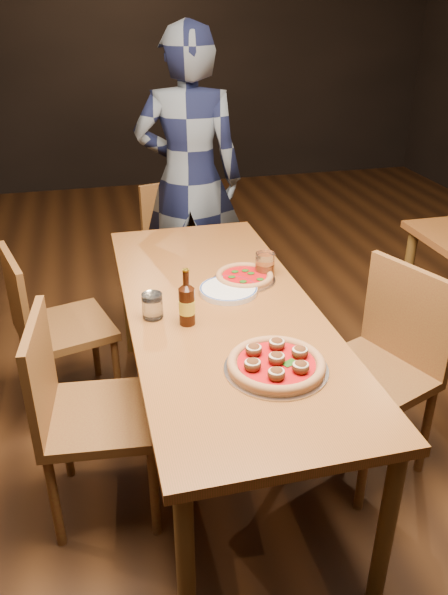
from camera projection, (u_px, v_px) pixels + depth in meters
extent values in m
plane|color=black|center=(222.00, 441.00, 2.84)|extent=(9.00, 9.00, 0.00)
plane|color=black|center=(120.00, 44.00, 6.03)|extent=(7.00, 0.00, 7.00)
cube|color=brown|center=(221.00, 311.00, 2.50)|extent=(0.80, 2.00, 0.04)
cylinder|color=brown|center=(186.00, 571.00, 1.79)|extent=(0.06, 0.06, 0.71)
cylinder|color=brown|center=(128.00, 299.00, 3.41)|extent=(0.06, 0.06, 0.71)
cylinder|color=brown|center=(386.00, 528.00, 1.94)|extent=(0.06, 0.06, 0.71)
cylinder|color=brown|center=(239.00, 287.00, 3.56)|extent=(0.06, 0.06, 0.71)
cylinder|color=brown|center=(406.00, 283.00, 3.60)|extent=(0.06, 0.06, 0.71)
cylinder|color=#B7B7BF|center=(276.00, 369.00, 2.07)|extent=(0.38, 0.38, 0.01)
cylinder|color=#C67552|center=(276.00, 366.00, 2.06)|extent=(0.35, 0.35, 0.02)
torus|color=#C67552|center=(276.00, 363.00, 2.06)|extent=(0.35, 0.35, 0.03)
cylinder|color=#A8090C|center=(276.00, 363.00, 2.06)|extent=(0.28, 0.28, 0.00)
cylinder|color=#B7B7BF|center=(244.00, 280.00, 2.73)|extent=(0.29, 0.29, 0.01)
cylinder|color=#C67552|center=(244.00, 277.00, 2.72)|extent=(0.27, 0.27, 0.02)
torus|color=#C67552|center=(244.00, 276.00, 2.72)|extent=(0.27, 0.27, 0.03)
cylinder|color=#A8090C|center=(244.00, 275.00, 2.72)|extent=(0.21, 0.21, 0.00)
cylinder|color=white|center=(228.00, 290.00, 2.61)|extent=(0.26, 0.26, 0.02)
cylinder|color=black|center=(187.00, 306.00, 2.33)|extent=(0.07, 0.07, 0.16)
cylinder|color=black|center=(186.00, 280.00, 2.27)|extent=(0.03, 0.03, 0.08)
cylinder|color=yellow|center=(187.00, 306.00, 2.33)|extent=(0.07, 0.07, 0.06)
cylinder|color=white|center=(152.00, 306.00, 2.39)|extent=(0.09, 0.09, 0.11)
cylinder|color=#AC4813|center=(265.00, 264.00, 2.75)|extent=(0.09, 0.09, 0.11)
imported|color=black|center=(190.00, 180.00, 3.64)|extent=(0.76, 0.59, 1.84)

